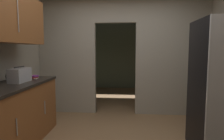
% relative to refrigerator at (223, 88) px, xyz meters
% --- Properties ---
extents(kitchen_partition, '(3.73, 0.12, 2.69)m').
position_rel_refrigerator_xyz_m(kitchen_partition, '(-1.40, 1.63, 0.50)').
color(kitchen_partition, '#ADA899').
rests_on(kitchen_partition, ground).
extents(adjoining_room_shell, '(3.73, 3.06, 2.69)m').
position_rel_refrigerator_xyz_m(adjoining_room_shell, '(-1.43, 3.71, 0.43)').
color(adjoining_room_shell, slate).
rests_on(adjoining_room_shell, ground).
extents(refrigerator, '(0.71, 0.80, 1.83)m').
position_rel_refrigerator_xyz_m(refrigerator, '(0.00, 0.00, 0.00)').
color(refrigerator, black).
rests_on(refrigerator, ground).
extents(lower_cabinet_run, '(0.67, 1.85, 0.94)m').
position_rel_refrigerator_xyz_m(lower_cabinet_run, '(-2.96, -0.12, -0.45)').
color(lower_cabinet_run, brown).
rests_on(lower_cabinet_run, ground).
extents(upper_cabinet_counterside, '(0.36, 1.67, 0.73)m').
position_rel_refrigerator_xyz_m(upper_cabinet_counterside, '(-2.96, -0.12, 0.97)').
color(upper_cabinet_counterside, brown).
extents(boombox, '(0.20, 0.38, 0.24)m').
position_rel_refrigerator_xyz_m(boombox, '(-2.93, 0.11, 0.13)').
color(boombox, '#B2B2B7').
rests_on(boombox, lower_cabinet_run).
extents(book_stack, '(0.13, 0.16, 0.06)m').
position_rel_refrigerator_xyz_m(book_stack, '(-2.88, 0.46, 0.05)').
color(book_stack, beige).
rests_on(book_stack, lower_cabinet_run).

